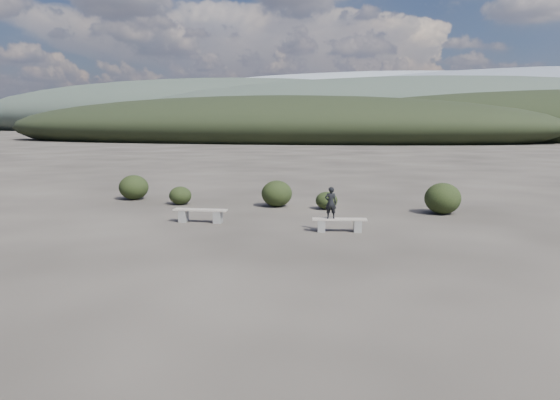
# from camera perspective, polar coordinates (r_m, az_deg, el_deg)

# --- Properties ---
(ground) EXTENTS (1200.00, 1200.00, 0.00)m
(ground) POSITION_cam_1_polar(r_m,az_deg,el_deg) (14.09, -6.00, -6.28)
(ground) COLOR #2B2621
(ground) RESTS_ON ground
(bench_left) EXTENTS (1.92, 0.55, 0.47)m
(bench_left) POSITION_cam_1_polar(r_m,az_deg,el_deg) (19.40, -8.31, -1.50)
(bench_left) COLOR gray
(bench_left) RESTS_ON ground
(bench_right) EXTENTS (1.78, 0.70, 0.44)m
(bench_right) POSITION_cam_1_polar(r_m,az_deg,el_deg) (17.65, 6.24, -2.48)
(bench_right) COLOR gray
(bench_right) RESTS_ON ground
(seated_person) EXTENTS (0.43, 0.34, 1.03)m
(seated_person) POSITION_cam_1_polar(r_m,az_deg,el_deg) (17.53, 5.32, -0.28)
(seated_person) COLOR black
(seated_person) RESTS_ON bench_right
(shrub_a) EXTENTS (0.95, 0.95, 0.78)m
(shrub_a) POSITION_cam_1_polar(r_m,az_deg,el_deg) (23.81, -10.37, 0.46)
(shrub_a) COLOR black
(shrub_a) RESTS_ON ground
(shrub_b) EXTENTS (1.28, 1.28, 1.10)m
(shrub_b) POSITION_cam_1_polar(r_m,az_deg,el_deg) (22.82, -0.34, 0.68)
(shrub_b) COLOR black
(shrub_b) RESTS_ON ground
(shrub_c) EXTENTS (0.89, 0.89, 0.71)m
(shrub_c) POSITION_cam_1_polar(r_m,az_deg,el_deg) (22.23, 4.89, -0.05)
(shrub_c) COLOR black
(shrub_c) RESTS_ON ground
(shrub_d) EXTENTS (1.38, 1.38, 1.21)m
(shrub_d) POSITION_cam_1_polar(r_m,az_deg,el_deg) (21.87, 16.64, 0.16)
(shrub_d) COLOR black
(shrub_d) RESTS_ON ground
(shrub_f) EXTENTS (1.33, 1.33, 1.13)m
(shrub_f) POSITION_cam_1_polar(r_m,az_deg,el_deg) (25.83, -15.04, 1.29)
(shrub_f) COLOR black
(shrub_f) RESTS_ON ground
(mountain_ridges) EXTENTS (500.00, 400.00, 56.00)m
(mountain_ridges) POSITION_cam_1_polar(r_m,az_deg,el_deg) (352.14, 12.51, 9.05)
(mountain_ridges) COLOR black
(mountain_ridges) RESTS_ON ground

